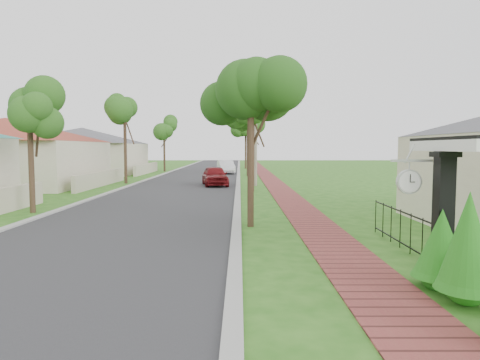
% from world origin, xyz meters
% --- Properties ---
extents(ground, '(160.00, 160.00, 0.00)m').
position_xyz_m(ground, '(0.00, 0.00, 0.00)').
color(ground, '#275E16').
rests_on(ground, ground).
extents(road, '(7.00, 120.00, 0.02)m').
position_xyz_m(road, '(-3.00, 20.00, 0.00)').
color(road, '#28282B').
rests_on(road, ground).
extents(kerb_right, '(0.30, 120.00, 0.10)m').
position_xyz_m(kerb_right, '(0.65, 20.00, 0.00)').
color(kerb_right, '#9E9E99').
rests_on(kerb_right, ground).
extents(kerb_left, '(0.30, 120.00, 0.10)m').
position_xyz_m(kerb_left, '(-6.65, 20.00, 0.00)').
color(kerb_left, '#9E9E99').
rests_on(kerb_left, ground).
extents(sidewalk, '(1.50, 120.00, 0.03)m').
position_xyz_m(sidewalk, '(3.25, 20.00, 0.00)').
color(sidewalk, brown).
rests_on(sidewalk, ground).
extents(porch_post, '(0.48, 0.48, 2.52)m').
position_xyz_m(porch_post, '(4.55, -1.00, 1.12)').
color(porch_post, black).
rests_on(porch_post, ground).
extents(picket_fence, '(0.03, 8.02, 1.00)m').
position_xyz_m(picket_fence, '(4.90, -0.00, 0.53)').
color(picket_fence, black).
rests_on(picket_fence, ground).
extents(street_trees, '(10.70, 37.65, 5.89)m').
position_xyz_m(street_trees, '(-2.87, 26.84, 4.54)').
color(street_trees, '#382619').
rests_on(street_trees, ground).
extents(hedge_row, '(0.92, 3.40, 2.24)m').
position_xyz_m(hedge_row, '(4.45, -2.43, 0.92)').
color(hedge_row, '#166F17').
rests_on(hedge_row, ground).
extents(far_house_red, '(15.56, 15.56, 4.60)m').
position_xyz_m(far_house_red, '(-14.97, 20.00, 2.34)').
color(far_house_red, beige).
rests_on(far_house_red, ground).
extents(far_house_grey, '(15.56, 15.56, 4.60)m').
position_xyz_m(far_house_grey, '(-14.97, 34.00, 2.34)').
color(far_house_grey, beige).
rests_on(far_house_grey, ground).
extents(parked_car_red, '(2.20, 4.13, 1.34)m').
position_xyz_m(parked_car_red, '(-0.93, 20.11, 0.67)').
color(parked_car_red, maroon).
rests_on(parked_car_red, ground).
extents(parked_car_white, '(2.04, 4.26, 1.35)m').
position_xyz_m(parked_car_white, '(-0.62, 33.76, 0.67)').
color(parked_car_white, white).
rests_on(parked_car_white, ground).
extents(near_tree, '(2.02, 2.02, 5.19)m').
position_xyz_m(near_tree, '(1.11, 4.98, 4.13)').
color(near_tree, '#382619').
rests_on(near_tree, ground).
extents(utility_pole, '(1.20, 0.24, 7.48)m').
position_xyz_m(utility_pole, '(1.82, 20.00, 3.80)').
color(utility_pole, gray).
rests_on(utility_pole, ground).
extents(station_clock, '(0.80, 0.13, 0.68)m').
position_xyz_m(station_clock, '(4.05, -0.60, 1.95)').
color(station_clock, silver).
rests_on(station_clock, ground).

